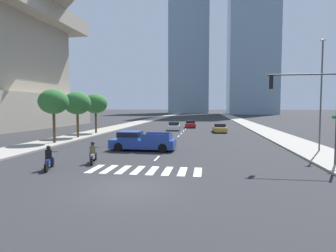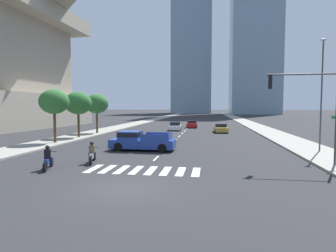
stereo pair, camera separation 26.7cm
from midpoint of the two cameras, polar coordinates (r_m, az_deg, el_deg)
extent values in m
plane|color=#28282B|center=(13.60, -8.81, -12.38)|extent=(800.00, 800.00, 0.00)
cube|color=gray|center=(43.58, 19.63, -1.26)|extent=(4.00, 260.00, 0.15)
cube|color=gray|center=(45.73, -13.23, -0.91)|extent=(4.00, 260.00, 0.15)
cube|color=silver|center=(18.14, -14.94, -8.33)|extent=(0.45, 2.34, 0.01)
cube|color=silver|center=(17.82, -12.24, -8.51)|extent=(0.45, 2.34, 0.01)
cube|color=silver|center=(17.53, -9.45, -8.68)|extent=(0.45, 2.34, 0.01)
cube|color=silver|center=(17.29, -6.56, -8.83)|extent=(0.45, 2.34, 0.01)
cube|color=silver|center=(17.09, -3.60, -8.96)|extent=(0.45, 2.34, 0.01)
cube|color=silver|center=(16.94, -0.58, -9.07)|extent=(0.45, 2.34, 0.01)
cube|color=silver|center=(16.83, 2.49, -9.15)|extent=(0.45, 2.34, 0.01)
cube|color=silver|center=(16.78, 5.59, -9.22)|extent=(0.45, 2.34, 0.01)
cube|color=silver|center=(21.02, -2.63, -6.53)|extent=(0.14, 2.00, 0.01)
cube|color=silver|center=(24.91, -0.94, -4.89)|extent=(0.14, 2.00, 0.01)
cube|color=silver|center=(28.83, 0.28, -3.70)|extent=(0.14, 2.00, 0.01)
cube|color=silver|center=(32.77, 1.21, -2.79)|extent=(0.14, 2.00, 0.01)
cube|color=silver|center=(36.72, 1.94, -2.07)|extent=(0.14, 2.00, 0.01)
cube|color=silver|center=(40.69, 2.52, -1.49)|extent=(0.14, 2.00, 0.01)
cube|color=silver|center=(44.65, 3.00, -1.02)|extent=(0.14, 2.00, 0.01)
cube|color=silver|center=(48.63, 3.41, -0.62)|extent=(0.14, 2.00, 0.01)
cube|color=silver|center=(52.60, 3.75, -0.28)|extent=(0.14, 2.00, 0.01)
cube|color=silver|center=(56.59, 4.04, 0.01)|extent=(0.14, 2.00, 0.01)
cube|color=silver|center=(60.57, 4.30, 0.26)|extent=(0.14, 2.00, 0.01)
cube|color=silver|center=(64.55, 4.52, 0.48)|extent=(0.14, 2.00, 0.01)
cube|color=silver|center=(68.54, 4.72, 0.67)|extent=(0.14, 2.00, 0.01)
cylinder|color=black|center=(19.53, -22.71, -6.75)|extent=(0.30, 0.61, 0.60)
cylinder|color=black|center=(18.04, -23.80, -7.64)|extent=(0.30, 0.61, 0.60)
cube|color=navy|center=(18.75, -23.25, -6.51)|extent=(0.59, 1.26, 0.32)
cylinder|color=#B2B2B7|center=(19.39, -22.79, -5.93)|extent=(0.16, 0.32, 0.67)
cylinder|color=black|center=(19.38, -22.79, -4.82)|extent=(0.68, 0.25, 0.04)
cube|color=black|center=(18.58, -23.35, -5.25)|extent=(0.42, 0.34, 0.55)
sphere|color=black|center=(18.52, -23.39, -4.01)|extent=(0.26, 0.26, 0.26)
cylinder|color=black|center=(18.80, -23.78, -6.66)|extent=(0.15, 0.15, 0.55)
cylinder|color=black|center=(18.71, -22.70, -6.67)|extent=(0.15, 0.15, 0.55)
cylinder|color=black|center=(20.66, -15.02, -6.01)|extent=(0.29, 0.61, 0.60)
cylinder|color=black|center=(19.14, -15.54, -6.80)|extent=(0.29, 0.61, 0.60)
cube|color=#B7BABF|center=(19.86, -15.28, -5.77)|extent=(0.56, 1.26, 0.32)
cylinder|color=#B2B2B7|center=(20.51, -15.06, -5.23)|extent=(0.15, 0.32, 0.67)
cylinder|color=black|center=(20.51, -15.07, -4.19)|extent=(0.68, 0.23, 0.04)
cube|color=brown|center=(19.69, -15.33, -4.57)|extent=(0.41, 0.33, 0.55)
sphere|color=black|center=(19.64, -15.36, -3.40)|extent=(0.26, 0.26, 0.26)
cylinder|color=black|center=(19.89, -15.79, -5.91)|extent=(0.15, 0.15, 0.55)
cylinder|color=black|center=(19.85, -14.76, -5.91)|extent=(0.15, 0.15, 0.55)
cube|color=navy|center=(24.82, -5.39, -3.56)|extent=(5.68, 2.18, 0.75)
cube|color=navy|center=(25.04, -7.89, -1.85)|extent=(1.85, 1.92, 0.70)
cube|color=black|center=(25.04, -7.89, -1.66)|extent=(1.87, 1.96, 0.39)
cube|color=navy|center=(23.51, -3.07, -2.37)|extent=(2.37, 0.14, 0.55)
cube|color=navy|center=(25.41, -2.13, -1.90)|extent=(2.37, 0.14, 0.55)
cube|color=navy|center=(24.25, 0.16, -2.18)|extent=(0.13, 1.96, 0.55)
cylinder|color=black|center=(24.54, -10.27, -4.20)|extent=(0.77, 0.28, 0.76)
cylinder|color=black|center=(26.26, -8.93, -3.66)|extent=(0.77, 0.28, 0.76)
cylinder|color=black|center=(23.54, -1.42, -4.48)|extent=(0.77, 0.28, 0.76)
cylinder|color=black|center=(25.33, -0.65, -3.89)|extent=(0.77, 0.28, 0.76)
cube|color=silver|center=(46.27, 1.06, -0.24)|extent=(2.21, 4.63, 0.66)
cube|color=black|center=(46.01, 1.05, 0.48)|extent=(1.78, 2.15, 0.54)
cylinder|color=black|center=(47.84, 0.13, -0.31)|extent=(0.27, 0.66, 0.64)
cylinder|color=black|center=(47.78, 2.12, -0.31)|extent=(0.27, 0.66, 0.64)
cylinder|color=black|center=(44.80, -0.06, -0.59)|extent=(0.27, 0.66, 0.64)
cylinder|color=black|center=(44.74, 2.06, -0.60)|extent=(0.27, 0.66, 0.64)
cube|color=navy|center=(29.05, -8.25, -2.74)|extent=(2.11, 4.62, 0.63)
cube|color=black|center=(28.78, -8.40, -1.67)|extent=(1.75, 2.12, 0.49)
cylinder|color=black|center=(30.79, -8.80, -2.67)|extent=(0.25, 0.65, 0.64)
cylinder|color=black|center=(30.26, -5.77, -2.75)|extent=(0.25, 0.65, 0.64)
cylinder|color=black|center=(27.94, -10.93, -3.36)|extent=(0.25, 0.65, 0.64)
cylinder|color=black|center=(27.35, -7.62, -3.47)|extent=(0.25, 0.65, 0.64)
cube|color=#B28E38|center=(43.13, 10.22, -0.61)|extent=(2.03, 4.65, 0.64)
cube|color=black|center=(43.31, 10.20, 0.18)|extent=(1.71, 2.13, 0.51)
cylinder|color=black|center=(41.67, 11.53, -1.00)|extent=(0.25, 0.65, 0.64)
cylinder|color=black|center=(41.53, 9.25, -0.99)|extent=(0.25, 0.65, 0.64)
cylinder|color=black|center=(44.76, 11.12, -0.67)|extent=(0.25, 0.65, 0.64)
cylinder|color=black|center=(44.63, 8.99, -0.66)|extent=(0.25, 0.65, 0.64)
cube|color=maroon|center=(52.32, 4.46, 0.22)|extent=(1.93, 4.48, 0.66)
cube|color=black|center=(52.51, 4.47, 0.86)|extent=(1.66, 2.03, 0.48)
cylinder|color=black|center=(50.79, 5.33, -0.08)|extent=(0.23, 0.64, 0.64)
cylinder|color=black|center=(50.86, 3.45, -0.07)|extent=(0.23, 0.64, 0.64)
cylinder|color=black|center=(53.81, 5.41, 0.14)|extent=(0.23, 0.64, 0.64)
cylinder|color=black|center=(53.87, 3.64, 0.15)|extent=(0.23, 0.64, 0.64)
cylinder|color=#333335|center=(20.00, 25.18, 9.41)|extent=(4.29, 0.10, 0.10)
cube|color=black|center=(19.48, 19.75, 8.37)|extent=(0.20, 0.28, 0.90)
sphere|color=red|center=(19.51, 19.77, 9.25)|extent=(0.18, 0.18, 0.18)
sphere|color=orange|center=(19.48, 19.75, 8.37)|extent=(0.18, 0.18, 0.18)
sphere|color=green|center=(19.46, 19.73, 7.49)|extent=(0.18, 0.18, 0.18)
cylinder|color=#3F3F42|center=(26.53, 28.27, 5.25)|extent=(0.12, 0.12, 9.00)
ellipsoid|color=beige|center=(27.07, 28.60, 15.02)|extent=(0.50, 0.24, 0.20)
cylinder|color=#4C3823|center=(31.20, -22.25, -0.36)|extent=(0.28, 0.28, 3.01)
ellipsoid|color=#2D662D|center=(31.13, -22.38, 4.59)|extent=(2.98, 2.98, 2.53)
cylinder|color=#4C3823|center=(35.89, -17.98, 0.11)|extent=(0.28, 0.28, 2.83)
ellipsoid|color=#2D662D|center=(35.83, -18.07, 4.44)|extent=(3.24, 3.24, 2.75)
cylinder|color=#4C3823|center=(41.02, -14.56, 0.61)|extent=(0.28, 0.28, 2.82)
ellipsoid|color=#2D662D|center=(40.96, -14.62, 4.39)|extent=(3.24, 3.24, 2.75)
cube|color=#7A93A8|center=(180.76, 4.41, 14.52)|extent=(23.44, 27.37, 74.59)
cube|color=#7A93A8|center=(168.87, 16.66, 21.36)|extent=(24.76, 25.93, 110.08)
camera|label=1|loc=(0.13, -90.29, -0.02)|focal=30.15mm
camera|label=2|loc=(0.13, 89.71, 0.02)|focal=30.15mm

